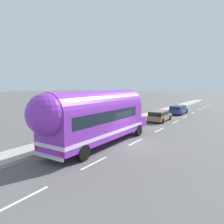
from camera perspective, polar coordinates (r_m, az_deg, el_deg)
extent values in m
plane|color=#565454|center=(16.17, 5.36, -8.80)|extent=(300.00, 300.00, 0.00)
cube|color=silver|center=(9.56, -23.21, -21.12)|extent=(0.14, 2.40, 0.01)
cube|color=silver|center=(12.44, -4.85, -13.76)|extent=(0.14, 2.40, 0.01)
cube|color=silver|center=(16.83, 6.58, -8.16)|extent=(0.14, 2.40, 0.01)
cube|color=silver|center=(21.62, 12.88, -4.84)|extent=(0.14, 2.40, 0.01)
cube|color=silver|center=(27.06, 17.10, -2.56)|extent=(0.14, 2.40, 0.01)
cube|color=silver|center=(31.68, 19.48, -1.27)|extent=(0.14, 2.40, 0.01)
cube|color=silver|center=(36.73, 21.37, -0.23)|extent=(0.14, 2.40, 0.01)
cube|color=silver|center=(42.51, 22.97, 0.64)|extent=(0.14, 2.40, 0.01)
cube|color=silver|center=(47.26, 23.99, 1.20)|extent=(0.14, 2.40, 0.01)
cube|color=silver|center=(52.71, 24.93, 1.71)|extent=(0.14, 2.40, 0.01)
cube|color=silver|center=(58.08, 25.68, 2.12)|extent=(0.14, 2.40, 0.01)
cube|color=silver|center=(28.39, 9.71, -1.90)|extent=(0.12, 80.00, 0.01)
cube|color=#9E9B93|center=(27.07, 5.78, -2.12)|extent=(2.33, 90.00, 0.15)
cube|color=purple|center=(15.45, -3.60, -2.87)|extent=(2.52, 9.47, 2.30)
cylinder|color=purple|center=(15.29, -3.64, 1.37)|extent=(2.47, 9.37, 2.45)
sphere|color=purple|center=(11.88, -17.21, -0.62)|extent=(2.40, 2.40, 2.40)
cube|color=purple|center=(20.08, 5.59, -2.50)|extent=(2.26, 1.30, 0.95)
cube|color=silver|center=(15.57, -3.59, -5.23)|extent=(2.56, 9.51, 0.24)
cube|color=black|center=(15.12, -4.30, -0.80)|extent=(2.54, 7.67, 0.76)
cube|color=black|center=(11.95, -17.16, -3.00)|extent=(2.00, 0.08, 0.84)
cube|color=silver|center=(12.22, -16.97, -8.78)|extent=(0.80, 0.06, 0.90)
cube|color=silver|center=(12.34, -17.19, -11.55)|extent=(2.34, 0.14, 0.20)
sphere|color=red|center=(13.09, -19.96, -9.20)|extent=(0.20, 0.20, 0.20)
sphere|color=red|center=(11.55, -13.53, -11.16)|extent=(0.20, 0.20, 0.20)
cube|color=black|center=(19.37, 4.83, 1.11)|extent=(2.14, 0.10, 0.96)
cube|color=silver|center=(20.71, 6.47, -2.56)|extent=(0.90, 0.10, 0.56)
cylinder|color=black|center=(19.85, 1.17, -4.27)|extent=(0.26, 1.00, 1.00)
cylinder|color=black|center=(18.76, 7.28, -5.01)|extent=(0.26, 1.00, 1.00)
cylinder|color=black|center=(14.24, -15.07, -9.15)|extent=(0.26, 1.00, 1.00)
cylinder|color=black|center=(12.66, -7.82, -11.04)|extent=(0.26, 1.00, 1.00)
cube|color=olive|center=(26.98, 13.01, -1.35)|extent=(1.90, 4.41, 0.60)
cube|color=olive|center=(26.45, 12.71, -0.25)|extent=(1.67, 2.96, 0.55)
cube|color=black|center=(26.46, 12.71, -0.31)|extent=(1.73, 3.00, 0.43)
cube|color=red|center=(25.18, 9.70, -1.45)|extent=(0.20, 0.04, 0.14)
cube|color=red|center=(24.64, 13.11, -1.73)|extent=(0.20, 0.04, 0.14)
cylinder|color=black|center=(28.68, 12.31, -1.23)|extent=(0.21, 0.64, 0.64)
cylinder|color=black|center=(28.16, 15.64, -1.49)|extent=(0.21, 0.64, 0.64)
cylinder|color=black|center=(25.92, 10.11, -2.07)|extent=(0.21, 0.64, 0.64)
cylinder|color=black|center=(25.34, 13.77, -2.37)|extent=(0.21, 0.64, 0.64)
cube|color=navy|center=(34.54, 17.83, 0.33)|extent=(1.85, 4.63, 0.60)
cube|color=navy|center=(34.03, 17.65, 1.22)|extent=(1.63, 3.37, 0.55)
cube|color=black|center=(34.03, 17.65, 1.17)|extent=(1.69, 3.42, 0.43)
cube|color=red|center=(32.55, 15.42, 0.34)|extent=(0.20, 0.04, 0.14)
cube|color=red|center=(32.11, 18.00, 0.15)|extent=(0.20, 0.04, 0.14)
cylinder|color=black|center=(36.32, 17.25, 0.36)|extent=(0.21, 0.64, 0.64)
cylinder|color=black|center=(35.88, 19.82, 0.18)|extent=(0.21, 0.64, 0.64)
cylinder|color=black|center=(33.29, 15.66, -0.18)|extent=(0.21, 0.64, 0.64)
cylinder|color=black|center=(32.81, 18.45, -0.39)|extent=(0.21, 0.64, 0.64)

